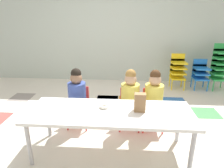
# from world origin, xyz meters

# --- Properties ---
(ground_plane) EXTENTS (6.16, 4.50, 0.02)m
(ground_plane) POSITION_xyz_m (-0.00, 0.00, -0.01)
(ground_plane) COLOR silver
(back_wall) EXTENTS (6.16, 0.10, 2.56)m
(back_wall) POSITION_xyz_m (0.00, 2.25, 1.28)
(back_wall) COLOR #B2C1B7
(back_wall) RESTS_ON ground_plane
(craft_table) EXTENTS (1.94, 0.70, 0.57)m
(craft_table) POSITION_xyz_m (0.19, -0.70, 0.52)
(craft_table) COLOR white
(craft_table) RESTS_ON ground_plane
(seated_child_near_camera) EXTENTS (0.32, 0.32, 0.92)m
(seated_child_near_camera) POSITION_xyz_m (-0.34, -0.13, 0.55)
(seated_child_near_camera) COLOR red
(seated_child_near_camera) RESTS_ON ground_plane
(seated_child_middle_seat) EXTENTS (0.32, 0.31, 0.92)m
(seated_child_middle_seat) POSITION_xyz_m (0.44, -0.13, 0.55)
(seated_child_middle_seat) COLOR red
(seated_child_middle_seat) RESTS_ON ground_plane
(seated_child_far_right) EXTENTS (0.34, 0.34, 0.92)m
(seated_child_far_right) POSITION_xyz_m (0.78, -0.13, 0.55)
(seated_child_far_right) COLOR red
(seated_child_far_right) RESTS_ON ground_plane
(kid_chair_yellow_stack) EXTENTS (0.32, 0.30, 0.80)m
(kid_chair_yellow_stack) POSITION_xyz_m (1.56, 1.70, 0.46)
(kid_chair_yellow_stack) COLOR yellow
(kid_chair_yellow_stack) RESTS_ON ground_plane
(kid_chair_blue_stack) EXTENTS (0.32, 0.30, 0.68)m
(kid_chair_blue_stack) POSITION_xyz_m (2.07, 1.70, 0.40)
(kid_chair_blue_stack) COLOR blue
(kid_chair_blue_stack) RESTS_ON ground_plane
(kid_chair_green_stack) EXTENTS (0.32, 0.30, 1.04)m
(kid_chair_green_stack) POSITION_xyz_m (2.47, 1.70, 0.58)
(kid_chair_green_stack) COLOR green
(kid_chair_green_stack) RESTS_ON ground_plane
(paper_bag_brown) EXTENTS (0.13, 0.09, 0.22)m
(paper_bag_brown) POSITION_xyz_m (0.54, -0.68, 0.68)
(paper_bag_brown) COLOR #9E754C
(paper_bag_brown) RESTS_ON craft_table
(paper_plate_near_edge) EXTENTS (0.18, 0.18, 0.01)m
(paper_plate_near_edge) POSITION_xyz_m (0.11, -0.64, 0.57)
(paper_plate_near_edge) COLOR white
(paper_plate_near_edge) RESTS_ON craft_table
(donut_powdered_on_plate) EXTENTS (0.12, 0.12, 0.03)m
(donut_powdered_on_plate) POSITION_xyz_m (0.11, -0.64, 0.59)
(donut_powdered_on_plate) COLOR white
(donut_powdered_on_plate) RESTS_ON craft_table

